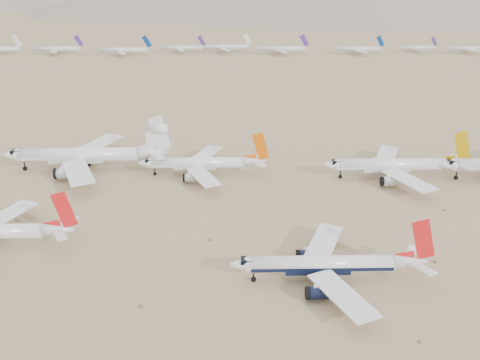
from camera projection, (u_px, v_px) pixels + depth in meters
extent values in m
plane|color=#8C7651|center=(336.00, 267.00, 127.25)|extent=(7000.00, 7000.00, 0.00)
cylinder|color=white|center=(322.00, 264.00, 120.25)|extent=(32.53, 3.85, 3.85)
cube|color=black|center=(321.00, 266.00, 120.43)|extent=(31.88, 3.90, 0.87)
sphere|color=white|center=(249.00, 265.00, 119.90)|extent=(3.85, 3.85, 3.85)
cube|color=black|center=(247.00, 261.00, 119.49)|extent=(2.69, 2.50, 0.96)
cone|color=white|center=(410.00, 262.00, 120.58)|extent=(8.13, 3.85, 3.85)
cube|color=white|center=(343.00, 295.00, 109.96)|extent=(12.56, 19.80, 0.60)
cube|color=white|center=(423.00, 268.00, 116.97)|extent=(5.16, 6.75, 0.23)
cylinder|color=black|center=(319.00, 293.00, 113.68)|extent=(4.52, 2.77, 2.77)
cube|color=white|center=(324.00, 242.00, 131.15)|extent=(12.56, 19.80, 0.60)
cube|color=white|center=(412.00, 251.00, 123.91)|extent=(5.16, 6.75, 0.23)
cylinder|color=black|center=(308.00, 255.00, 128.53)|extent=(4.52, 2.77, 2.77)
cube|color=red|center=(423.00, 239.00, 118.55)|extent=(6.17, 0.31, 10.16)
cylinder|color=black|center=(254.00, 279.00, 121.34)|extent=(1.15, 0.48, 1.15)
cylinder|color=black|center=(329.00, 284.00, 119.12)|extent=(1.62, 0.96, 1.62)
cylinder|color=black|center=(325.00, 271.00, 124.12)|extent=(1.62, 0.96, 1.62)
cone|color=white|center=(58.00, 230.00, 135.24)|extent=(8.00, 3.84, 3.84)
cube|color=white|center=(60.00, 235.00, 131.67)|extent=(5.08, 6.64, 0.23)
cube|color=white|center=(7.00, 215.00, 145.66)|extent=(12.35, 19.47, 0.60)
cube|color=white|center=(68.00, 221.00, 138.52)|extent=(5.08, 6.64, 0.23)
cube|color=red|center=(64.00, 210.00, 133.24)|extent=(6.06, 0.31, 9.99)
sphere|color=white|center=(455.00, 165.00, 177.88)|extent=(4.55, 4.55, 4.55)
cube|color=black|center=(453.00, 161.00, 177.40)|extent=(3.19, 2.96, 1.14)
cylinder|color=black|center=(456.00, 178.00, 179.59)|extent=(1.37, 0.57, 1.37)
cylinder|color=white|center=(389.00, 165.00, 179.42)|extent=(34.67, 4.21, 4.21)
cube|color=silver|center=(389.00, 166.00, 179.62)|extent=(33.98, 4.28, 0.95)
sphere|color=white|center=(338.00, 165.00, 179.04)|extent=(4.21, 4.21, 4.21)
cube|color=black|center=(336.00, 162.00, 178.60)|extent=(2.95, 2.74, 1.05)
cone|color=white|center=(453.00, 163.00, 179.77)|extent=(8.67, 4.21, 4.21)
cube|color=white|center=(409.00, 180.00, 168.41)|extent=(13.39, 21.10, 0.65)
cube|color=white|center=(463.00, 166.00, 175.90)|extent=(5.50, 7.20, 0.25)
cylinder|color=silver|center=(390.00, 181.00, 172.39)|extent=(4.82, 3.03, 3.03)
cube|color=white|center=(387.00, 155.00, 191.10)|extent=(13.39, 21.10, 0.65)
cube|color=white|center=(453.00, 158.00, 183.33)|extent=(5.50, 7.20, 0.25)
cylinder|color=silver|center=(376.00, 163.00, 188.32)|extent=(4.82, 3.03, 3.03)
cube|color=#C19507|center=(462.00, 146.00, 177.60)|extent=(6.57, 0.34, 10.83)
cylinder|color=black|center=(340.00, 177.00, 180.63)|extent=(1.26, 0.53, 1.26)
cylinder|color=black|center=(395.00, 179.00, 178.18)|extent=(1.77, 1.05, 1.77)
cylinder|color=black|center=(390.00, 172.00, 183.66)|extent=(1.77, 1.05, 1.77)
cylinder|color=white|center=(197.00, 163.00, 182.31)|extent=(31.37, 3.83, 3.83)
cube|color=silver|center=(198.00, 164.00, 182.49)|extent=(30.74, 3.89, 0.86)
sphere|color=white|center=(151.00, 163.00, 181.97)|extent=(3.83, 3.83, 3.83)
cube|color=black|center=(150.00, 160.00, 181.56)|extent=(2.68, 2.49, 0.96)
cone|color=white|center=(254.00, 162.00, 182.63)|extent=(7.84, 3.83, 3.83)
cube|color=white|center=(203.00, 176.00, 172.34)|extent=(12.12, 19.09, 0.59)
cube|color=white|center=(259.00, 164.00, 179.12)|extent=(4.98, 6.51, 0.23)
cylinder|color=silver|center=(191.00, 178.00, 175.94)|extent=(4.36, 2.76, 2.76)
cube|color=white|center=(206.00, 154.00, 192.89)|extent=(12.12, 19.09, 0.59)
cube|color=white|center=(258.00, 157.00, 185.85)|extent=(4.98, 6.51, 0.23)
cylinder|color=silver|center=(194.00, 162.00, 190.38)|extent=(4.36, 2.76, 2.76)
cube|color=#D85706|center=(261.00, 146.00, 180.66)|extent=(5.95, 0.31, 9.80)
cylinder|color=black|center=(155.00, 174.00, 183.41)|extent=(1.15, 0.48, 1.15)
cylinder|color=black|center=(201.00, 175.00, 181.18)|extent=(1.61, 0.96, 1.61)
cylinder|color=black|center=(202.00, 170.00, 186.17)|extent=(1.61, 0.96, 1.61)
cylinder|color=white|center=(79.00, 155.00, 186.22)|extent=(41.43, 4.96, 4.96)
cube|color=silver|center=(79.00, 156.00, 186.45)|extent=(40.60, 5.04, 1.12)
sphere|color=white|center=(19.00, 155.00, 185.77)|extent=(4.96, 4.96, 4.96)
cube|color=black|center=(17.00, 151.00, 185.25)|extent=(3.47, 3.22, 1.24)
cone|color=white|center=(153.00, 153.00, 186.64)|extent=(10.36, 4.96, 4.96)
cube|color=white|center=(78.00, 172.00, 173.09)|extent=(16.00, 25.22, 0.77)
cube|color=white|center=(157.00, 156.00, 182.03)|extent=(6.58, 8.60, 0.30)
cylinder|color=silver|center=(65.00, 174.00, 177.84)|extent=(5.75, 3.57, 3.57)
cube|color=white|center=(98.00, 144.00, 200.14)|extent=(16.00, 25.22, 0.77)
cube|color=white|center=(160.00, 147.00, 190.89)|extent=(6.58, 8.60, 0.30)
cylinder|color=silver|center=(81.00, 154.00, 196.81)|extent=(5.75, 3.57, 3.57)
cube|color=white|center=(160.00, 133.00, 184.05)|extent=(7.85, 0.40, 12.94)
cylinder|color=white|center=(160.00, 129.00, 183.47)|extent=(5.18, 3.21, 3.21)
cylinder|color=black|center=(25.00, 168.00, 187.64)|extent=(1.49, 0.62, 1.49)
cylinder|color=black|center=(83.00, 171.00, 184.77)|extent=(2.08, 1.24, 2.08)
cylinder|color=black|center=(88.00, 164.00, 191.21)|extent=(2.08, 1.24, 2.08)
cube|color=white|center=(17.00, 41.00, 433.13)|extent=(7.91, 0.39, 9.96)
cube|color=silver|center=(0.00, 48.00, 444.94)|extent=(10.46, 18.29, 0.39)
cylinder|color=silver|center=(57.00, 49.00, 437.60)|extent=(38.35, 3.79, 3.79)
cube|color=#44287F|center=(79.00, 41.00, 435.62)|extent=(7.64, 0.38, 9.62)
cube|color=silver|center=(54.00, 51.00, 428.60)|extent=(10.10, 17.65, 0.38)
cube|color=silver|center=(61.00, 48.00, 447.03)|extent=(10.10, 17.65, 0.38)
cylinder|color=silver|center=(124.00, 50.00, 430.68)|extent=(39.98, 3.95, 3.95)
cube|color=navy|center=(147.00, 41.00, 428.61)|extent=(7.96, 0.40, 10.03)
cube|color=silver|center=(122.00, 53.00, 421.29)|extent=(10.53, 18.40, 0.40)
cube|color=silver|center=(126.00, 49.00, 440.50)|extent=(10.53, 18.40, 0.40)
cylinder|color=silver|center=(182.00, 48.00, 444.37)|extent=(35.25, 3.48, 3.48)
cube|color=#44287F|center=(201.00, 40.00, 442.55)|extent=(7.02, 0.35, 8.84)
cube|color=silver|center=(181.00, 50.00, 436.10)|extent=(9.29, 16.23, 0.35)
cube|color=silver|center=(182.00, 47.00, 453.04)|extent=(9.29, 16.23, 0.35)
cylinder|color=silver|center=(225.00, 47.00, 446.76)|extent=(39.46, 3.90, 3.90)
cube|color=white|center=(248.00, 39.00, 444.72)|extent=(7.86, 0.39, 9.90)
cube|color=silver|center=(225.00, 49.00, 437.49)|extent=(10.40, 18.16, 0.39)
cube|color=silver|center=(225.00, 46.00, 456.46)|extent=(10.40, 18.16, 0.39)
cylinder|color=silver|center=(281.00, 49.00, 436.77)|extent=(40.29, 3.98, 3.98)
cube|color=#44287F|center=(304.00, 40.00, 434.69)|extent=(8.02, 0.40, 10.11)
cube|color=silver|center=(282.00, 51.00, 427.31)|extent=(10.61, 18.55, 0.40)
cube|color=silver|center=(280.00, 48.00, 446.67)|extent=(10.61, 18.55, 0.40)
cylinder|color=silver|center=(358.00, 49.00, 436.88)|extent=(37.35, 3.69, 3.69)
cube|color=navy|center=(380.00, 41.00, 434.95)|extent=(7.44, 0.37, 9.37)
cube|color=silver|center=(361.00, 51.00, 428.11)|extent=(9.84, 17.19, 0.37)
cube|color=silver|center=(356.00, 48.00, 446.06)|extent=(9.84, 17.19, 0.37)
cylinder|color=silver|center=(417.00, 48.00, 446.91)|extent=(29.96, 2.96, 2.96)
cube|color=#44287F|center=(434.00, 41.00, 445.37)|extent=(5.97, 0.30, 7.51)
cube|color=silver|center=(420.00, 49.00, 439.88)|extent=(7.89, 13.79, 0.30)
cube|color=silver|center=(414.00, 47.00, 454.28)|extent=(7.89, 13.79, 0.30)
cylinder|color=silver|center=(469.00, 48.00, 440.32)|extent=(34.90, 3.45, 3.45)
cube|color=silver|center=(474.00, 51.00, 432.12)|extent=(9.19, 16.07, 0.34)
cube|color=silver|center=(465.00, 48.00, 448.90)|extent=(9.19, 16.07, 0.34)
ellipsoid|color=brown|center=(17.00, 220.00, 150.52)|extent=(1.12, 1.12, 0.62)
ellipsoid|color=brown|center=(141.00, 306.00, 112.36)|extent=(0.84, 0.84, 0.46)
ellipsoid|color=brown|center=(210.00, 239.00, 139.85)|extent=(0.98, 0.98, 0.54)
ellipsoid|color=brown|center=(419.00, 342.00, 101.69)|extent=(0.70, 0.70, 0.39)
ellipsoid|color=brown|center=(435.00, 262.00, 129.18)|extent=(0.84, 0.84, 0.46)
ellipsoid|color=brown|center=(445.00, 210.00, 156.67)|extent=(0.98, 0.98, 0.54)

